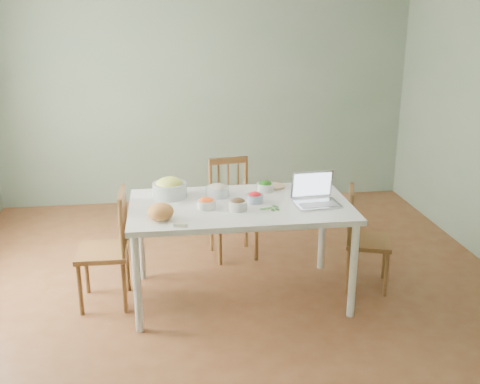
{
  "coord_description": "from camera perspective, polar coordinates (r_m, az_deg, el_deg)",
  "views": [
    {
      "loc": [
        -0.5,
        -4.32,
        2.34
      ],
      "look_at": [
        0.08,
        -0.08,
        0.93
      ],
      "focal_mm": 42.14,
      "sensor_mm": 36.0,
      "label": 1
    }
  ],
  "objects": [
    {
      "name": "bowl_squash",
      "position": [
        4.71,
        -7.14,
        0.44
      ],
      "size": [
        0.31,
        0.31,
        0.16
      ],
      "primitive_type": null,
      "rotation": [
        0.0,
        0.0,
        -0.11
      ],
      "color": "#EDF663",
      "rests_on": "dining_table"
    },
    {
      "name": "basil_bunch",
      "position": [
        4.43,
        3.02,
        -1.58
      ],
      "size": [
        0.18,
        0.18,
        0.02
      ],
      "primitive_type": null,
      "color": "#224C15",
      "rests_on": "dining_table"
    },
    {
      "name": "chair_right",
      "position": [
        4.98,
        12.88,
        -4.66
      ],
      "size": [
        0.48,
        0.49,
        0.88
      ],
      "primitive_type": null,
      "rotation": [
        0.0,
        0.0,
        1.24
      ],
      "color": "brown",
      "rests_on": "floor"
    },
    {
      "name": "bread_boule",
      "position": [
        4.22,
        -8.06,
        -1.98
      ],
      "size": [
        0.25,
        0.25,
        0.13
      ],
      "primitive_type": "ellipsoid",
      "rotation": [
        0.0,
        0.0,
        -0.32
      ],
      "color": "#B5713E",
      "rests_on": "dining_table"
    },
    {
      "name": "laptop",
      "position": [
        4.51,
        7.88,
        0.16
      ],
      "size": [
        0.37,
        0.31,
        0.25
      ],
      "primitive_type": null,
      "rotation": [
        0.0,
        0.0,
        0.08
      ],
      "color": "silver",
      "rests_on": "dining_table"
    },
    {
      "name": "wall_front",
      "position": [
        2.13,
        6.87,
        -9.67
      ],
      "size": [
        5.0,
        0.0,
        2.7
      ],
      "primitive_type": "cube",
      "color": "gray",
      "rests_on": "ground"
    },
    {
      "name": "bowl_broccoli",
      "position": [
        4.84,
        2.56,
        0.6
      ],
      "size": [
        0.19,
        0.19,
        0.09
      ],
      "primitive_type": null,
      "rotation": [
        0.0,
        0.0,
        0.33
      ],
      "color": "#0A3409",
      "rests_on": "dining_table"
    },
    {
      "name": "bowl_onion",
      "position": [
        4.71,
        -2.3,
        0.18
      ],
      "size": [
        0.23,
        0.23,
        0.1
      ],
      "primitive_type": null,
      "rotation": [
        0.0,
        0.0,
        -0.21
      ],
      "color": "beige",
      "rests_on": "dining_table"
    },
    {
      "name": "dining_table",
      "position": [
        4.69,
        -0.0,
        -5.99
      ],
      "size": [
        1.77,
        1.0,
        0.83
      ],
      "primitive_type": null,
      "color": "white",
      "rests_on": "floor"
    },
    {
      "name": "chair_left",
      "position": [
        4.7,
        -13.77,
        -5.63
      ],
      "size": [
        0.41,
        0.43,
        0.96
      ],
      "primitive_type": null,
      "rotation": [
        0.0,
        0.0,
        -1.59
      ],
      "color": "brown",
      "rests_on": "floor"
    },
    {
      "name": "chair_far",
      "position": [
        5.44,
        -0.68,
        -1.83
      ],
      "size": [
        0.48,
        0.46,
        0.95
      ],
      "primitive_type": null,
      "rotation": [
        0.0,
        0.0,
        0.15
      ],
      "color": "brown",
      "rests_on": "floor"
    },
    {
      "name": "flatbread",
      "position": [
        4.96,
        3.48,
        0.58
      ],
      "size": [
        0.22,
        0.22,
        0.02
      ],
      "primitive_type": "cylinder",
      "rotation": [
        0.0,
        0.0,
        0.17
      ],
      "color": "#CEB28F",
      "rests_on": "dining_table"
    },
    {
      "name": "floor",
      "position": [
        4.94,
        -1.03,
        -10.08
      ],
      "size": [
        5.0,
        5.0,
        0.0
      ],
      "primitive_type": "cube",
      "color": "#592F17",
      "rests_on": "ground"
    },
    {
      "name": "butter_stick",
      "position": [
        4.09,
        -6.02,
        -3.34
      ],
      "size": [
        0.11,
        0.06,
        0.03
      ],
      "primitive_type": "cube",
      "rotation": [
        0.0,
        0.0,
        -0.27
      ],
      "color": "beige",
      "rests_on": "dining_table"
    },
    {
      "name": "wall_back",
      "position": [
        6.91,
        -3.59,
        9.95
      ],
      "size": [
        5.0,
        0.0,
        2.7
      ],
      "primitive_type": "cube",
      "color": "gray",
      "rests_on": "ground"
    },
    {
      "name": "bowl_mushroom",
      "position": [
        4.38,
        -0.2,
        -1.26
      ],
      "size": [
        0.18,
        0.18,
        0.09
      ],
      "primitive_type": null,
      "rotation": [
        0.0,
        0.0,
        0.38
      ],
      "color": "#3C2A1C",
      "rests_on": "dining_table"
    },
    {
      "name": "bowl_redpep",
      "position": [
        4.56,
        1.49,
        -0.54
      ],
      "size": [
        0.18,
        0.18,
        0.08
      ],
      "primitive_type": null,
      "rotation": [
        0.0,
        0.0,
        -0.38
      ],
      "color": "red",
      "rests_on": "dining_table"
    },
    {
      "name": "bowl_carrot",
      "position": [
        4.44,
        -3.45,
        -1.12
      ],
      "size": [
        0.17,
        0.17,
        0.08
      ],
      "primitive_type": null,
      "rotation": [
        0.0,
        0.0,
        -0.14
      ],
      "color": "#F74713",
      "rests_on": "dining_table"
    }
  ]
}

